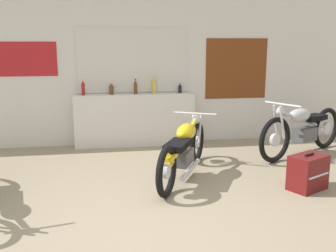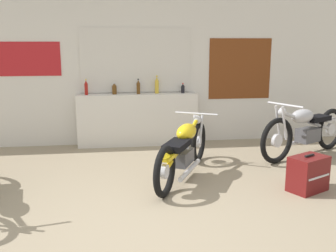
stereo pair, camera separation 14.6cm
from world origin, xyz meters
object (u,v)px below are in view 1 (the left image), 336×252
at_px(bottle_leftmost, 83,88).
at_px(hard_case_darkred, 308,172).
at_px(bottle_center, 136,87).
at_px(motorcycle_silver, 302,129).
at_px(bottle_left_center, 111,89).
at_px(bottle_rightmost, 180,89).
at_px(motorcycle_yellow, 184,149).
at_px(bottle_right_center, 154,86).

xyz_separation_m(bottle_leftmost, hard_case_darkred, (2.80, -2.51, -0.82)).
relative_size(bottle_center, motorcycle_silver, 0.14).
bearing_deg(hard_case_darkred, bottle_leftmost, 138.15).
bearing_deg(bottle_left_center, bottle_rightmost, 0.48).
bearing_deg(motorcycle_yellow, motorcycle_silver, 19.68).
bearing_deg(motorcycle_yellow, bottle_right_center, 95.04).
height_order(bottle_right_center, motorcycle_yellow, bottle_right_center).
bearing_deg(bottle_left_center, hard_case_darkred, -47.47).
bearing_deg(bottle_leftmost, motorcycle_yellow, -52.54).
xyz_separation_m(bottle_center, motorcycle_silver, (2.60, -1.06, -0.60)).
distance_m(bottle_leftmost, bottle_center, 0.89).
bearing_deg(bottle_left_center, motorcycle_silver, -19.70).
distance_m(bottle_right_center, hard_case_darkred, 3.12).
distance_m(bottle_rightmost, hard_case_darkred, 2.89).
height_order(bottle_leftmost, motorcycle_yellow, bottle_leftmost).
bearing_deg(bottle_rightmost, motorcycle_silver, -31.07).
bearing_deg(hard_case_darkred, motorcycle_yellow, 153.57).
distance_m(bottle_right_center, bottle_rightmost, 0.47).
relative_size(bottle_center, hard_case_darkred, 0.48).
relative_size(bottle_leftmost, bottle_rightmost, 1.55).
xyz_separation_m(motorcycle_yellow, hard_case_darkred, (1.42, -0.71, -0.18)).
xyz_separation_m(bottle_right_center, motorcycle_yellow, (0.16, -1.85, -0.66)).
xyz_separation_m(bottle_leftmost, bottle_center, (0.89, 0.01, -0.00)).
relative_size(bottle_rightmost, motorcycle_silver, 0.09).
bearing_deg(motorcycle_yellow, bottle_left_center, 116.35).
height_order(bottle_leftmost, bottle_right_center, bottle_right_center).
bearing_deg(bottle_rightmost, bottle_left_center, -179.52).
bearing_deg(bottle_rightmost, bottle_center, -177.97).
bearing_deg(bottle_center, bottle_leftmost, -179.46).
xyz_separation_m(bottle_leftmost, motorcycle_yellow, (1.38, -1.80, -0.64)).
bearing_deg(bottle_left_center, bottle_leftmost, -176.85).
distance_m(bottle_rightmost, motorcycle_yellow, 1.96).
bearing_deg(bottle_leftmost, bottle_right_center, 2.17).
relative_size(bottle_leftmost, bottle_right_center, 0.87).
xyz_separation_m(bottle_left_center, motorcycle_silver, (3.01, -1.08, -0.57)).
bearing_deg(hard_case_darkred, bottle_rightmost, 113.76).
xyz_separation_m(motorcycle_yellow, motorcycle_silver, (2.10, 0.75, 0.03)).
bearing_deg(bottle_center, bottle_left_center, 177.54).
relative_size(bottle_center, bottle_right_center, 0.84).
xyz_separation_m(bottle_rightmost, motorcycle_silver, (1.81, -1.09, -0.56)).
height_order(bottle_left_center, bottle_right_center, bottle_right_center).
bearing_deg(hard_case_darkred, motorcycle_silver, 64.86).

